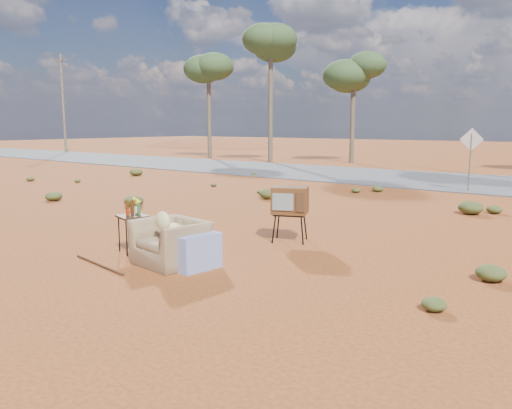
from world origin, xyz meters
The scene contains 13 objects.
ground centered at (0.00, 0.00, 0.00)m, with size 140.00×140.00×0.00m, color #99501E.
highway centered at (0.00, 15.00, 0.02)m, with size 140.00×7.00×0.04m, color #565659.
dirt_mound centered at (-30.00, 34.00, 0.00)m, with size 26.00×18.00×2.00m, color brown.
armchair centered at (0.15, -0.43, 0.46)m, with size 1.41×0.87×0.98m.
tv_unit centered at (0.71, 2.12, 0.81)m, with size 0.84×0.76×1.09m.
side_table centered at (-1.09, -0.30, 0.70)m, with size 0.59×0.59×0.96m.
rusty_bar centered at (-0.80, -1.26, 0.02)m, with size 0.04×0.04×1.55m, color #522C16.
road_sign centered at (1.50, 12.00, 1.50)m, with size 0.78×0.06×2.19m.
eucalyptus_far_left centered at (-18.00, 20.00, 5.94)m, with size 3.20×3.20×7.10m.
eucalyptus_left centered at (-12.00, 19.00, 6.92)m, with size 3.20×3.20×8.10m.
eucalyptus_near_left centered at (-8.00, 22.00, 5.45)m, with size 3.20×3.20×6.60m.
utility_pole_west centered at (-32.00, 17.50, 4.15)m, with size 1.40×0.20×8.00m.
scrub_patch centered at (-0.82, 4.41, 0.14)m, with size 17.49×8.07×0.33m.
Camera 1 is at (6.08, -5.97, 2.29)m, focal length 35.00 mm.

